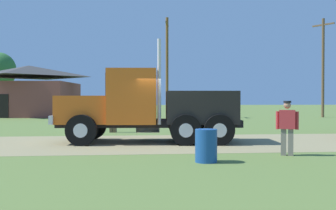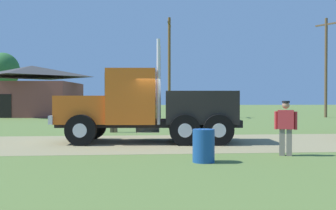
{
  "view_description": "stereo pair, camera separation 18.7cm",
  "coord_description": "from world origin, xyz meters",
  "px_view_note": "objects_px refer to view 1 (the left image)",
  "views": [
    {
      "loc": [
        -1.45,
        -15.05,
        1.73
      ],
      "look_at": [
        0.16,
        1.77,
        1.47
      ],
      "focal_mm": 40.84,
      "sensor_mm": 36.0,
      "label": 1
    },
    {
      "loc": [
        -1.27,
        -15.06,
        1.73
      ],
      "look_at": [
        0.16,
        1.77,
        1.47
      ],
      "focal_mm": 40.84,
      "sensor_mm": 36.0,
      "label": 2
    }
  ],
  "objects_px": {
    "truck_foreground_white": "(149,108)",
    "visitor_by_barrel": "(287,125)",
    "utility_pole_near": "(167,65)",
    "utility_pole_far": "(323,65)",
    "visitor_far_side": "(113,114)",
    "steel_barrel": "(206,146)",
    "shed_building": "(29,92)"
  },
  "relations": [
    {
      "from": "visitor_far_side",
      "to": "steel_barrel",
      "type": "relative_size",
      "value": 1.95
    },
    {
      "from": "visitor_far_side",
      "to": "utility_pole_near",
      "type": "relative_size",
      "value": 0.19
    },
    {
      "from": "visitor_by_barrel",
      "to": "utility_pole_near",
      "type": "height_order",
      "value": "utility_pole_near"
    },
    {
      "from": "steel_barrel",
      "to": "utility_pole_near",
      "type": "relative_size",
      "value": 0.1
    },
    {
      "from": "truck_foreground_white",
      "to": "utility_pole_near",
      "type": "xyz_separation_m",
      "value": [
        2.55,
        19.71,
        3.5
      ]
    },
    {
      "from": "visitor_by_barrel",
      "to": "utility_pole_far",
      "type": "distance_m",
      "value": 27.53
    },
    {
      "from": "utility_pole_far",
      "to": "truck_foreground_white",
      "type": "bearing_deg",
      "value": -131.81
    },
    {
      "from": "truck_foreground_white",
      "to": "visitor_by_barrel",
      "type": "xyz_separation_m",
      "value": [
        4.05,
        -4.05,
        -0.46
      ]
    },
    {
      "from": "visitor_by_barrel",
      "to": "steel_barrel",
      "type": "relative_size",
      "value": 1.85
    },
    {
      "from": "visitor_far_side",
      "to": "shed_building",
      "type": "relative_size",
      "value": 0.18
    },
    {
      "from": "utility_pole_near",
      "to": "utility_pole_far",
      "type": "distance_m",
      "value": 14.98
    },
    {
      "from": "visitor_by_barrel",
      "to": "utility_pole_far",
      "type": "bearing_deg",
      "value": 60.31
    },
    {
      "from": "steel_barrel",
      "to": "utility_pole_far",
      "type": "distance_m",
      "value": 29.85
    },
    {
      "from": "visitor_by_barrel",
      "to": "visitor_far_side",
      "type": "xyz_separation_m",
      "value": [
        -5.72,
        8.71,
        0.04
      ]
    },
    {
      "from": "visitor_far_side",
      "to": "shed_building",
      "type": "xyz_separation_m",
      "value": [
        -9.48,
        20.12,
        1.53
      ]
    },
    {
      "from": "visitor_far_side",
      "to": "steel_barrel",
      "type": "bearing_deg",
      "value": -72.85
    },
    {
      "from": "visitor_by_barrel",
      "to": "visitor_far_side",
      "type": "distance_m",
      "value": 10.42
    },
    {
      "from": "utility_pole_far",
      "to": "visitor_far_side",
      "type": "bearing_deg",
      "value": -142.12
    },
    {
      "from": "steel_barrel",
      "to": "shed_building",
      "type": "xyz_separation_m",
      "value": [
        -12.48,
        29.83,
        2.04
      ]
    },
    {
      "from": "truck_foreground_white",
      "to": "steel_barrel",
      "type": "relative_size",
      "value": 8.24
    },
    {
      "from": "visitor_far_side",
      "to": "utility_pole_far",
      "type": "distance_m",
      "value": 24.67
    },
    {
      "from": "visitor_far_side",
      "to": "utility_pole_near",
      "type": "distance_m",
      "value": 16.12
    },
    {
      "from": "visitor_by_barrel",
      "to": "shed_building",
      "type": "height_order",
      "value": "shed_building"
    },
    {
      "from": "truck_foreground_white",
      "to": "visitor_far_side",
      "type": "bearing_deg",
      "value": 109.79
    },
    {
      "from": "visitor_far_side",
      "to": "shed_building",
      "type": "bearing_deg",
      "value": 115.23
    },
    {
      "from": "utility_pole_near",
      "to": "shed_building",
      "type": "bearing_deg",
      "value": 159.71
    },
    {
      "from": "visitor_far_side",
      "to": "utility_pole_near",
      "type": "bearing_deg",
      "value": 74.32
    },
    {
      "from": "visitor_by_barrel",
      "to": "truck_foreground_white",
      "type": "bearing_deg",
      "value": 134.95
    },
    {
      "from": "truck_foreground_white",
      "to": "shed_building",
      "type": "relative_size",
      "value": 0.75
    },
    {
      "from": "visitor_by_barrel",
      "to": "utility_pole_far",
      "type": "xyz_separation_m",
      "value": [
        13.49,
        23.65,
        4.06
      ]
    },
    {
      "from": "visitor_by_barrel",
      "to": "visitor_far_side",
      "type": "bearing_deg",
      "value": 123.31
    },
    {
      "from": "steel_barrel",
      "to": "shed_building",
      "type": "bearing_deg",
      "value": 112.7
    }
  ]
}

